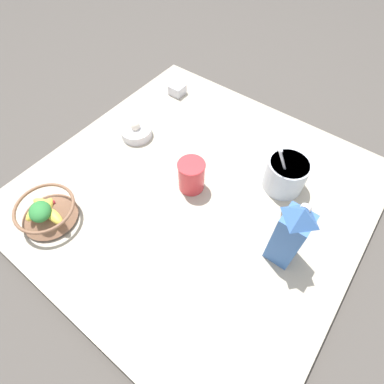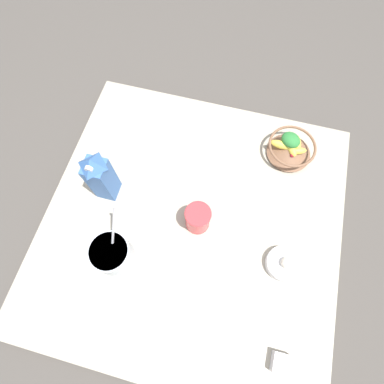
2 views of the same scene
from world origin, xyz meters
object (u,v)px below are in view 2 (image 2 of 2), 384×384
at_px(fruit_bowl, 291,148).
at_px(milk_carton, 100,177).
at_px(yogurt_tub, 112,254).
at_px(garlic_bowl, 284,263).
at_px(spice_jar, 281,363).
at_px(drinking_cup, 198,219).

distance_m(fruit_bowl, milk_carton, 0.71).
bearing_deg(yogurt_tub, garlic_bowl, 12.09).
height_order(milk_carton, yogurt_tub, yogurt_tub).
xyz_separation_m(yogurt_tub, spice_jar, (0.60, -0.18, -0.04)).
bearing_deg(milk_carton, spice_jar, -29.83).
distance_m(milk_carton, yogurt_tub, 0.26).
bearing_deg(fruit_bowl, garlic_bowl, -84.48).
xyz_separation_m(fruit_bowl, spice_jar, (0.08, -0.73, -0.02)).
height_order(yogurt_tub, drinking_cup, yogurt_tub).
distance_m(yogurt_tub, spice_jar, 0.62).
distance_m(fruit_bowl, garlic_bowl, 0.44).
height_order(fruit_bowl, spice_jar, fruit_bowl).
distance_m(spice_jar, garlic_bowl, 0.30).
bearing_deg(milk_carton, garlic_bowl, -9.24).
relative_size(milk_carton, yogurt_tub, 0.94).
bearing_deg(milk_carton, drinking_cup, -6.82).
height_order(drinking_cup, garlic_bowl, drinking_cup).
height_order(yogurt_tub, garlic_bowl, yogurt_tub).
bearing_deg(drinking_cup, fruit_bowl, 53.37).
distance_m(fruit_bowl, spice_jar, 0.74).
height_order(milk_carton, garlic_bowl, milk_carton).
height_order(fruit_bowl, drinking_cup, drinking_cup).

